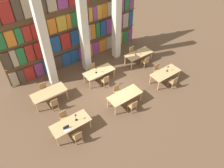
# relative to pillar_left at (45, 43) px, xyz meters

# --- Properties ---
(ground_plane) EXTENTS (40.00, 40.00, 0.00)m
(ground_plane) POSITION_rel_pillar_left_xyz_m (2.56, -2.89, -3.00)
(ground_plane) COLOR brown
(bookshelf_bank) EXTENTS (10.06, 0.35, 5.50)m
(bookshelf_bank) POSITION_rel_pillar_left_xyz_m (2.56, 1.15, -0.32)
(bookshelf_bank) COLOR brown
(bookshelf_bank) RESTS_ON ground_plane
(pillar_left) EXTENTS (0.47, 0.47, 6.00)m
(pillar_left) POSITION_rel_pillar_left_xyz_m (0.00, 0.00, 0.00)
(pillar_left) COLOR silver
(pillar_left) RESTS_ON ground_plane
(pillar_center) EXTENTS (0.47, 0.47, 6.00)m
(pillar_center) POSITION_rel_pillar_left_xyz_m (2.56, 0.00, 0.00)
(pillar_center) COLOR silver
(pillar_center) RESTS_ON ground_plane
(pillar_right) EXTENTS (0.47, 0.47, 6.00)m
(pillar_right) POSITION_rel_pillar_left_xyz_m (5.12, 0.00, 0.00)
(pillar_right) COLOR silver
(pillar_right) RESTS_ON ground_plane
(reading_table_0) EXTENTS (2.03, 0.89, 0.75)m
(reading_table_0) POSITION_rel_pillar_left_xyz_m (-0.92, -4.24, -2.33)
(reading_table_0) COLOR tan
(reading_table_0) RESTS_ON ground_plane
(chair_0) EXTENTS (0.42, 0.40, 0.86)m
(chair_0) POSITION_rel_pillar_left_xyz_m (-0.95, -4.97, -2.54)
(chair_0) COLOR tan
(chair_0) RESTS_ON ground_plane
(chair_1) EXTENTS (0.42, 0.40, 0.86)m
(chair_1) POSITION_rel_pillar_left_xyz_m (-0.95, -3.51, -2.54)
(chair_1) COLOR tan
(chair_1) RESTS_ON ground_plane
(desk_lamp_0) EXTENTS (0.14, 0.14, 0.46)m
(desk_lamp_0) POSITION_rel_pillar_left_xyz_m (-0.58, -4.24, -1.95)
(desk_lamp_0) COLOR black
(desk_lamp_0) RESTS_ON reading_table_0
(laptop) EXTENTS (0.32, 0.22, 0.21)m
(laptop) POSITION_rel_pillar_left_xyz_m (-1.24, -4.49, -2.21)
(laptop) COLOR silver
(laptop) RESTS_ON reading_table_0
(reading_table_1) EXTENTS (2.03, 0.89, 0.75)m
(reading_table_1) POSITION_rel_pillar_left_xyz_m (2.57, -4.27, -2.33)
(reading_table_1) COLOR tan
(reading_table_1) RESTS_ON ground_plane
(chair_2) EXTENTS (0.42, 0.40, 0.86)m
(chair_2) POSITION_rel_pillar_left_xyz_m (2.59, -5.00, -2.54)
(chair_2) COLOR tan
(chair_2) RESTS_ON ground_plane
(chair_3) EXTENTS (0.42, 0.40, 0.86)m
(chair_3) POSITION_rel_pillar_left_xyz_m (2.59, -3.54, -2.54)
(chair_3) COLOR tan
(chair_3) RESTS_ON ground_plane
(reading_table_2) EXTENTS (2.03, 0.89, 0.75)m
(reading_table_2) POSITION_rel_pillar_left_xyz_m (5.97, -4.22, -2.33)
(reading_table_2) COLOR tan
(reading_table_2) RESTS_ON ground_plane
(chair_4) EXTENTS (0.42, 0.40, 0.86)m
(chair_4) POSITION_rel_pillar_left_xyz_m (5.98, -4.95, -2.54)
(chair_4) COLOR tan
(chair_4) RESTS_ON ground_plane
(chair_5) EXTENTS (0.42, 0.40, 0.86)m
(chair_5) POSITION_rel_pillar_left_xyz_m (5.98, -3.48, -2.54)
(chair_5) COLOR tan
(chair_5) RESTS_ON ground_plane
(desk_lamp_1) EXTENTS (0.14, 0.14, 0.42)m
(desk_lamp_1) POSITION_rel_pillar_left_xyz_m (6.16, -4.17, -1.98)
(desk_lamp_1) COLOR black
(desk_lamp_1) RESTS_ON reading_table_2
(reading_table_3) EXTENTS (2.03, 0.89, 0.75)m
(reading_table_3) POSITION_rel_pillar_left_xyz_m (-0.91, -1.51, -2.33)
(reading_table_3) COLOR tan
(reading_table_3) RESTS_ON ground_plane
(chair_6) EXTENTS (0.42, 0.40, 0.86)m
(chair_6) POSITION_rel_pillar_left_xyz_m (-0.95, -2.24, -2.54)
(chair_6) COLOR tan
(chair_6) RESTS_ON ground_plane
(chair_7) EXTENTS (0.42, 0.40, 0.86)m
(chair_7) POSITION_rel_pillar_left_xyz_m (-0.95, -0.77, -2.54)
(chair_7) COLOR tan
(chair_7) RESTS_ON ground_plane
(reading_table_4) EXTENTS (2.03, 0.89, 0.75)m
(reading_table_4) POSITION_rel_pillar_left_xyz_m (2.55, -1.60, -2.33)
(reading_table_4) COLOR tan
(reading_table_4) RESTS_ON ground_plane
(chair_8) EXTENTS (0.42, 0.40, 0.86)m
(chair_8) POSITION_rel_pillar_left_xyz_m (2.55, -2.33, -2.54)
(chair_8) COLOR tan
(chair_8) RESTS_ON ground_plane
(chair_9) EXTENTS (0.42, 0.40, 0.86)m
(chair_9) POSITION_rel_pillar_left_xyz_m (2.55, -0.87, -2.54)
(chair_9) COLOR tan
(chair_9) RESTS_ON ground_plane
(desk_lamp_2) EXTENTS (0.14, 0.14, 0.45)m
(desk_lamp_2) POSITION_rel_pillar_left_xyz_m (2.32, -1.62, -1.95)
(desk_lamp_2) COLOR black
(desk_lamp_2) RESTS_ON reading_table_4
(reading_table_5) EXTENTS (2.03, 0.89, 0.75)m
(reading_table_5) POSITION_rel_pillar_left_xyz_m (5.96, -1.58, -2.33)
(reading_table_5) COLOR tan
(reading_table_5) RESTS_ON ground_plane
(chair_10) EXTENTS (0.42, 0.40, 0.86)m
(chair_10) POSITION_rel_pillar_left_xyz_m (6.00, -2.31, -2.54)
(chair_10) COLOR tan
(chair_10) RESTS_ON ground_plane
(chair_11) EXTENTS (0.42, 0.40, 0.86)m
(chair_11) POSITION_rel_pillar_left_xyz_m (6.00, -0.85, -2.54)
(chair_11) COLOR tan
(chair_11) RESTS_ON ground_plane
(desk_lamp_3) EXTENTS (0.14, 0.14, 0.42)m
(desk_lamp_3) POSITION_rel_pillar_left_xyz_m (5.67, -1.58, -1.97)
(desk_lamp_3) COLOR black
(desk_lamp_3) RESTS_ON reading_table_5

